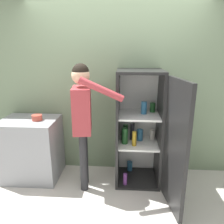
{
  "coord_description": "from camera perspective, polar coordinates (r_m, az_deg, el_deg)",
  "views": [
    {
      "loc": [
        0.16,
        -2.24,
        1.87
      ],
      "look_at": [
        -0.04,
        0.64,
        1.03
      ],
      "focal_mm": 35.0,
      "sensor_mm": 36.0,
      "label": 1
    }
  ],
  "objects": [
    {
      "name": "wall_back",
      "position": [
        3.28,
        1.02,
        5.76
      ],
      "size": [
        7.0,
        0.06,
        2.55
      ],
      "color": "gray",
      "rests_on": "ground_plane"
    },
    {
      "name": "ground_plane",
      "position": [
        2.92,
        -0.15,
        -23.6
      ],
      "size": [
        12.0,
        12.0,
        0.0
      ],
      "primitive_type": "plane",
      "color": "beige"
    },
    {
      "name": "bowl",
      "position": [
        3.24,
        -19.0,
        -1.39
      ],
      "size": [
        0.14,
        0.14,
        0.08
      ],
      "color": "#B24738",
      "rests_on": "counter"
    },
    {
      "name": "counter",
      "position": [
        3.48,
        -20.26,
        -8.96
      ],
      "size": [
        0.79,
        0.62,
        0.9
      ],
      "color": "gray",
      "rests_on": "ground_plane"
    },
    {
      "name": "person",
      "position": [
        2.82,
        -7.64,
        0.22
      ],
      "size": [
        0.68,
        0.53,
        1.7
      ],
      "color": "#262628",
      "rests_on": "ground_plane"
    },
    {
      "name": "refrigerator",
      "position": [
        3.0,
        8.63,
        -4.94
      ],
      "size": [
        0.76,
        1.19,
        1.61
      ],
      "color": "black",
      "rests_on": "ground_plane"
    }
  ]
}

